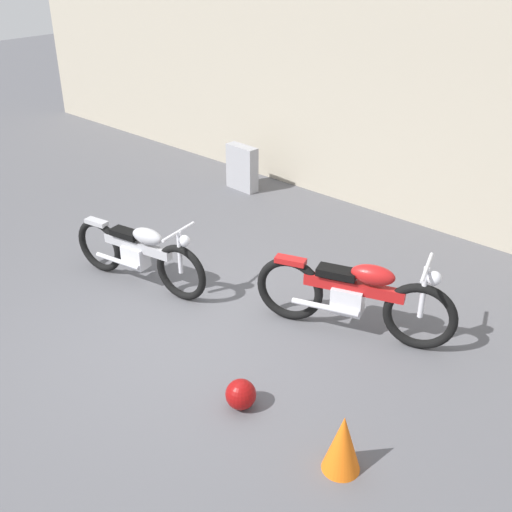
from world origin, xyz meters
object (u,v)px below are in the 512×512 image
stone_marker (242,168)px  traffic_cone (343,443)px  motorcycle_red (355,296)px  motorcycle_silver (139,253)px  helmet (241,394)px

stone_marker → traffic_cone: size_ratio=1.37×
stone_marker → traffic_cone: (4.80, -3.94, -0.10)m
stone_marker → motorcycle_red: 4.40m
traffic_cone → motorcycle_red: bearing=121.7°
motorcycle_red → motorcycle_silver: (-2.53, -0.88, -0.04)m
helmet → motorcycle_red: size_ratio=0.14×
stone_marker → motorcycle_silver: size_ratio=0.38×
motorcycle_red → motorcycle_silver: 2.68m
motorcycle_red → motorcycle_silver: motorcycle_red is taller
helmet → traffic_cone: size_ratio=0.52×
stone_marker → helmet: (3.69, -3.95, -0.23)m
stone_marker → traffic_cone: bearing=-39.3°
stone_marker → motorcycle_red: size_ratio=0.36×
motorcycle_red → traffic_cone: bearing=-77.7°
stone_marker → motorcycle_red: (3.77, -2.27, 0.10)m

